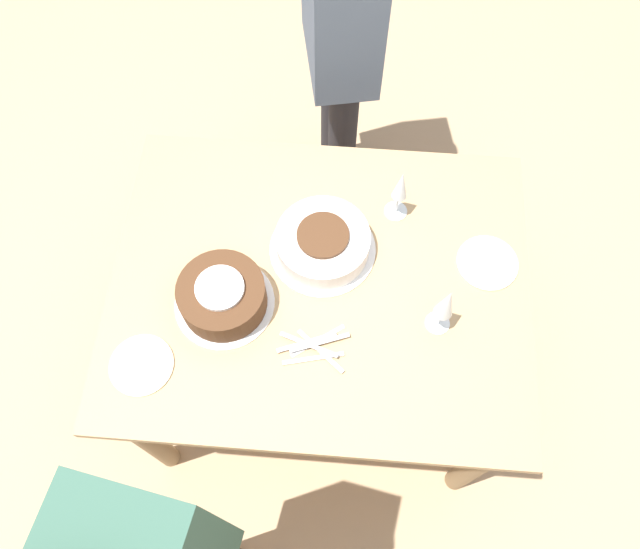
{
  "coord_description": "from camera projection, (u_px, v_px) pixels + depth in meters",
  "views": [
    {
      "loc": [
        0.06,
        -0.75,
        2.4
      ],
      "look_at": [
        0.0,
        0.0,
        0.82
      ],
      "focal_mm": 35.0,
      "sensor_mm": 36.0,
      "label": 1
    }
  ],
  "objects": [
    {
      "name": "dining_table",
      "position": [
        320.0,
        299.0,
        1.91
      ],
      "size": [
        1.21,
        0.97,
        0.77
      ],
      "color": "tan",
      "rests_on": "ground_plane"
    },
    {
      "name": "cake_front_chocolate",
      "position": [
        222.0,
        296.0,
        1.72
      ],
      "size": [
        0.28,
        0.28,
        0.11
      ],
      "color": "white",
      "rests_on": "dining_table"
    },
    {
      "name": "fork_pile",
      "position": [
        314.0,
        347.0,
        1.7
      ],
      "size": [
        0.2,
        0.14,
        0.02
      ],
      "color": "silver",
      "rests_on": "dining_table"
    },
    {
      "name": "dessert_plate_left",
      "position": [
        142.0,
        365.0,
        1.68
      ],
      "size": [
        0.18,
        0.18,
        0.01
      ],
      "color": "beige",
      "rests_on": "dining_table"
    },
    {
      "name": "wine_glass_near",
      "position": [
        401.0,
        188.0,
        1.78
      ],
      "size": [
        0.07,
        0.07,
        0.2
      ],
      "color": "silver",
      "rests_on": "dining_table"
    },
    {
      "name": "ground_plane",
      "position": [
        320.0,
        363.0,
        2.49
      ],
      "size": [
        12.0,
        12.0,
        0.0
      ],
      "primitive_type": "plane",
      "color": "tan"
    },
    {
      "name": "cake_center_white",
      "position": [
        322.0,
        243.0,
        1.8
      ],
      "size": [
        0.31,
        0.31,
        0.09
      ],
      "color": "white",
      "rests_on": "dining_table"
    },
    {
      "name": "wine_glass_far",
      "position": [
        446.0,
        304.0,
        1.61
      ],
      "size": [
        0.07,
        0.07,
        0.21
      ],
      "color": "silver",
      "rests_on": "dining_table"
    },
    {
      "name": "dessert_plate_right",
      "position": [
        487.0,
        263.0,
        1.82
      ],
      "size": [
        0.18,
        0.18,
        0.01
      ],
      "color": "beige",
      "rests_on": "dining_table"
    },
    {
      "name": "person_watching",
      "position": [
        342.0,
        19.0,
        2.03
      ],
      "size": [
        0.3,
        0.44,
        1.54
      ],
      "rotation": [
        0.0,
        0.0,
        -1.37
      ],
      "color": "#232328",
      "rests_on": "ground_plane"
    }
  ]
}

